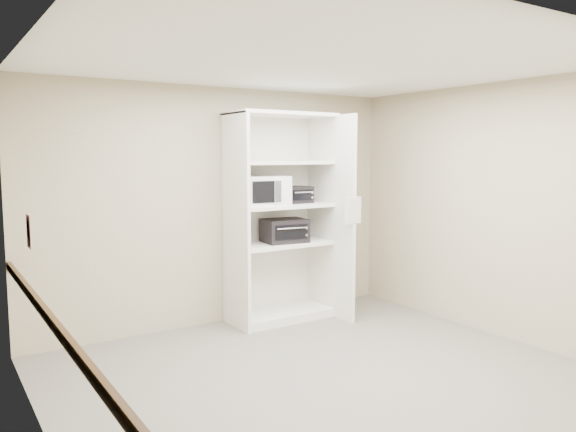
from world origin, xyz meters
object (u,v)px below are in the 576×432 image
microwave (262,191)px  toaster_oven_upper (296,195)px  shelving_unit (284,224)px  toaster_oven_lower (284,231)px

microwave → toaster_oven_upper: bearing=11.7°
microwave → toaster_oven_upper: microwave is taller
shelving_unit → toaster_oven_upper: shelving_unit is taller
shelving_unit → toaster_oven_upper: (0.18, 0.01, 0.34)m
shelving_unit → toaster_oven_lower: (-0.01, -0.02, -0.07)m
toaster_oven_lower → shelving_unit: bearing=75.1°
shelving_unit → toaster_oven_upper: 0.38m
toaster_oven_upper → microwave: bearing=-176.8°
toaster_oven_upper → toaster_oven_lower: bearing=-172.7°
toaster_oven_upper → toaster_oven_lower: size_ratio=0.70×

